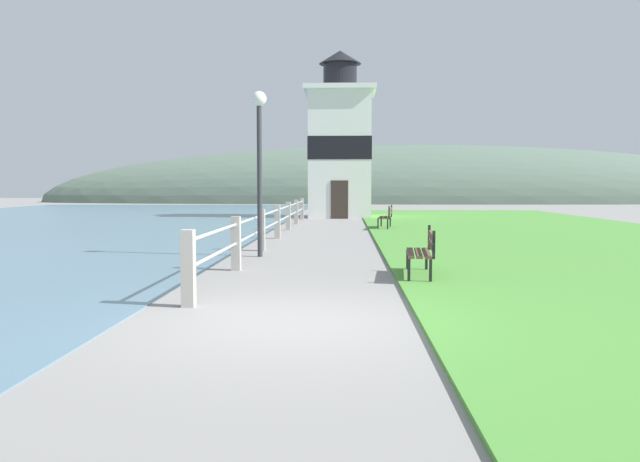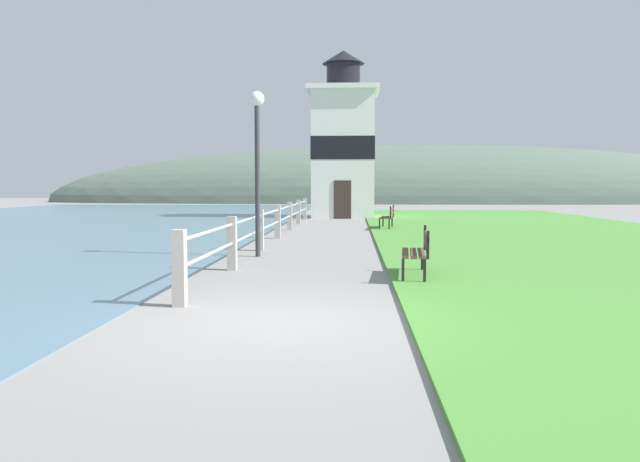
% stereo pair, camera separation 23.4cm
% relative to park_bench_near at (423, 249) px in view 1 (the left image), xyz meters
% --- Properties ---
extents(ground_plane, '(160.00, 160.00, 0.00)m').
position_rel_park_bench_near_xyz_m(ground_plane, '(-2.14, -3.90, -0.54)').
color(ground_plane, gray).
extents(grass_verge, '(12.00, 42.38, 0.06)m').
position_rel_park_bench_near_xyz_m(grass_verge, '(5.47, 10.22, -0.51)').
color(grass_verge, '#4C8E38').
rests_on(grass_verge, ground_plane).
extents(seawall_railing, '(0.18, 23.20, 1.10)m').
position_rel_park_bench_near_xyz_m(seawall_railing, '(-3.66, 8.60, 0.09)').
color(seawall_railing, '#A8A399').
rests_on(seawall_railing, ground_plane).
extents(park_bench_near, '(0.60, 1.66, 0.94)m').
position_rel_park_bench_near_xyz_m(park_bench_near, '(0.00, 0.00, 0.00)').
color(park_bench_near, brown).
rests_on(park_bench_near, ground_plane).
extents(park_bench_midway, '(0.69, 1.71, 0.94)m').
position_rel_park_bench_near_xyz_m(park_bench_midway, '(0.19, 13.16, 0.00)').
color(park_bench_midway, brown).
rests_on(park_bench_midway, ground_plane).
extents(lighthouse, '(3.81, 3.81, 9.00)m').
position_rel_park_bench_near_xyz_m(lighthouse, '(-1.76, 22.65, 3.38)').
color(lighthouse, white).
rests_on(lighthouse, ground_plane).
extents(lamp_post, '(0.36, 0.36, 3.96)m').
position_rel_park_bench_near_xyz_m(lamp_post, '(-3.51, 3.39, 2.20)').
color(lamp_post, '#333338').
rests_on(lamp_post, ground_plane).
extents(distant_hillside, '(80.00, 16.00, 12.00)m').
position_rel_park_bench_near_xyz_m(distant_hillside, '(5.86, 54.35, -0.54)').
color(distant_hillside, '#566B5B').
rests_on(distant_hillside, ground_plane).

